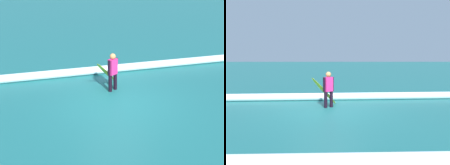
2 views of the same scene
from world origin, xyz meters
TOP-DOWN VIEW (x-y plane):
  - ground_plane at (0.00, 0.00)m, footprint 191.86×191.86m
  - surfer at (-0.02, -0.99)m, footprint 0.44×0.40m
  - surfboard at (0.16, -1.25)m, footprint 1.14×1.52m
  - wave_crest_foreground at (-2.73, -3.06)m, footprint 24.51×1.91m

SIDE VIEW (x-z plane):
  - ground_plane at x=0.00m, z-range 0.00..0.00m
  - wave_crest_foreground at x=-2.73m, z-range 0.00..0.35m
  - surfboard at x=0.16m, z-range -0.02..1.29m
  - surfer at x=-0.02m, z-range 0.09..1.56m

